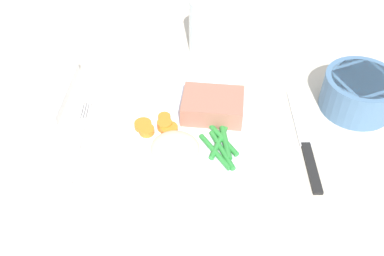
% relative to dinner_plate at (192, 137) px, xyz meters
% --- Properties ---
extents(dining_table, '(1.20, 0.90, 0.02)m').
position_rel_dinner_plate_xyz_m(dining_table, '(0.03, -0.01, -0.02)').
color(dining_table, beige).
rests_on(dining_table, ground).
extents(dinner_plate, '(0.26, 0.26, 0.02)m').
position_rel_dinner_plate_xyz_m(dinner_plate, '(0.00, 0.00, 0.00)').
color(dinner_plate, white).
rests_on(dinner_plate, dining_table).
extents(meat_portion, '(0.10, 0.08, 0.03)m').
position_rel_dinner_plate_xyz_m(meat_portion, '(0.03, 0.04, 0.02)').
color(meat_portion, '#A86B56').
rests_on(meat_portion, dinner_plate).
extents(mashed_potatoes, '(0.07, 0.06, 0.04)m').
position_rel_dinner_plate_xyz_m(mashed_potatoes, '(-0.02, -0.05, 0.03)').
color(mashed_potatoes, beige).
rests_on(mashed_potatoes, dinner_plate).
extents(carrot_slices, '(0.06, 0.04, 0.01)m').
position_rel_dinner_plate_xyz_m(carrot_slices, '(-0.05, 0.01, 0.01)').
color(carrot_slices, orange).
rests_on(carrot_slices, dinner_plate).
extents(green_beans, '(0.06, 0.10, 0.01)m').
position_rel_dinner_plate_xyz_m(green_beans, '(0.04, -0.02, 0.01)').
color(green_beans, '#2D8C38').
rests_on(green_beans, dinner_plate).
extents(fork, '(0.01, 0.17, 0.00)m').
position_rel_dinner_plate_xyz_m(fork, '(-0.17, -0.00, -0.01)').
color(fork, silver).
rests_on(fork, dining_table).
extents(knife, '(0.02, 0.20, 0.01)m').
position_rel_dinner_plate_xyz_m(knife, '(0.16, -0.00, -0.01)').
color(knife, black).
rests_on(knife, dining_table).
extents(water_glass, '(0.07, 0.07, 0.10)m').
position_rel_dinner_plate_xyz_m(water_glass, '(0.03, 0.23, 0.04)').
color(water_glass, silver).
rests_on(water_glass, dining_table).
extents(salad_bowl, '(0.11, 0.11, 0.06)m').
position_rel_dinner_plate_xyz_m(salad_bowl, '(0.26, 0.07, 0.02)').
color(salad_bowl, '#4C7299').
rests_on(salad_bowl, dining_table).
extents(napkin, '(0.14, 0.15, 0.02)m').
position_rel_dinner_plate_xyz_m(napkin, '(-0.26, 0.10, 0.00)').
color(napkin, white).
rests_on(napkin, dining_table).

